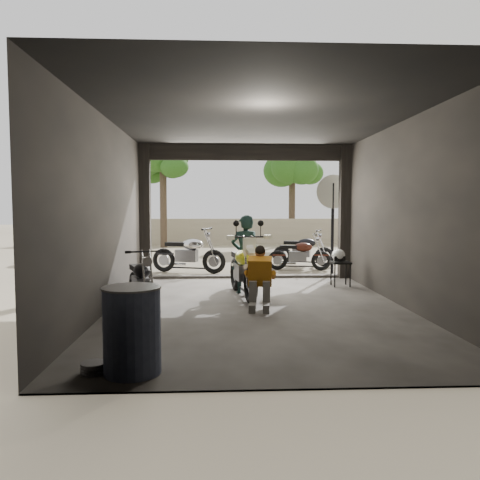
{
  "coord_description": "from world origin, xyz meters",
  "views": [
    {
      "loc": [
        -0.67,
        -7.76,
        1.72
      ],
      "look_at": [
        -0.27,
        0.6,
        1.14
      ],
      "focal_mm": 35.0,
      "sensor_mm": 36.0,
      "label": 1
    }
  ],
  "objects": [
    {
      "name": "tree_left",
      "position": [
        -3.0,
        12.5,
        3.99
      ],
      "size": [
        2.2,
        2.2,
        5.6
      ],
      "color": "#382B1E",
      "rests_on": "ground"
    },
    {
      "name": "ground",
      "position": [
        0.0,
        0.0,
        0.0
      ],
      "size": [
        80.0,
        80.0,
        0.0
      ],
      "primitive_type": "plane",
      "color": "#7A6D56",
      "rests_on": "ground"
    },
    {
      "name": "rider",
      "position": [
        -0.13,
        1.48,
        0.79
      ],
      "size": [
        0.64,
        0.49,
        1.57
      ],
      "primitive_type": "imported",
      "rotation": [
        0.0,
        0.0,
        3.35
      ],
      "color": "#152B29",
      "rests_on": "ground"
    },
    {
      "name": "garage",
      "position": [
        0.0,
        0.55,
        1.28
      ],
      "size": [
        7.0,
        7.13,
        3.2
      ],
      "color": "#2D2B28",
      "rests_on": "ground"
    },
    {
      "name": "sign_post",
      "position": [
        2.21,
        3.83,
        1.73
      ],
      "size": [
        0.85,
        0.08,
        2.54
      ],
      "rotation": [
        0.0,
        0.0,
        0.41
      ],
      "color": "black",
      "rests_on": "ground"
    },
    {
      "name": "boundary_wall",
      "position": [
        0.0,
        14.0,
        0.6
      ],
      "size": [
        18.0,
        0.3,
        1.2
      ],
      "primitive_type": "cube",
      "color": "gray",
      "rests_on": "ground"
    },
    {
      "name": "mechanic",
      "position": [
        0.03,
        -0.04,
        0.52
      ],
      "size": [
        0.61,
        0.78,
        1.04
      ],
      "primitive_type": null,
      "rotation": [
        0.0,
        0.0,
        -0.12
      ],
      "color": "orange",
      "rests_on": "ground"
    },
    {
      "name": "tree_right",
      "position": [
        2.8,
        14.0,
        3.56
      ],
      "size": [
        2.2,
        2.2,
        5.0
      ],
      "color": "#382B1E",
      "rests_on": "ground"
    },
    {
      "name": "outside_bike_c",
      "position": [
        1.84,
        5.87,
        0.54
      ],
      "size": [
        1.72,
        1.19,
        1.07
      ],
      "primitive_type": null,
      "rotation": [
        0.0,
        0.0,
        1.2
      ],
      "color": "black",
      "rests_on": "ground"
    },
    {
      "name": "main_bike",
      "position": [
        -0.19,
        1.15,
        0.62
      ],
      "size": [
        1.03,
        1.95,
        1.24
      ],
      "primitive_type": null,
      "rotation": [
        0.0,
        0.0,
        0.15
      ],
      "color": "#ECEFC9",
      "rests_on": "ground"
    },
    {
      "name": "outside_bike_a",
      "position": [
        -1.44,
        4.53,
        0.6
      ],
      "size": [
        1.9,
        1.2,
        1.19
      ],
      "primitive_type": null,
      "rotation": [
        0.0,
        0.0,
        1.28
      ],
      "color": "black",
      "rests_on": "ground"
    },
    {
      "name": "oil_drum",
      "position": [
        -1.55,
        -3.0,
        0.45
      ],
      "size": [
        0.74,
        0.74,
        0.91
      ],
      "primitive_type": "cylinder",
      "rotation": [
        0.0,
        0.0,
        0.33
      ],
      "color": "#3B4563",
      "rests_on": "ground"
    },
    {
      "name": "stool",
      "position": [
        1.99,
        2.18,
        0.48
      ],
      "size": [
        0.4,
        0.4,
        0.55
      ],
      "rotation": [
        0.0,
        0.0,
        0.05
      ],
      "color": "black",
      "rests_on": "ground"
    },
    {
      "name": "outside_bike_b",
      "position": [
        1.56,
        4.89,
        0.51
      ],
      "size": [
        1.58,
        0.86,
        1.01
      ],
      "primitive_type": null,
      "rotation": [
        0.0,
        0.0,
        1.4
      ],
      "color": "#41190F",
      "rests_on": "ground"
    },
    {
      "name": "helmet",
      "position": [
        1.95,
        2.25,
        0.69
      ],
      "size": [
        0.33,
        0.34,
        0.27
      ],
      "primitive_type": "ellipsoid",
      "rotation": [
        0.0,
        0.0,
        0.14
      ],
      "color": "white",
      "rests_on": "stool"
    },
    {
      "name": "left_bike",
      "position": [
        -2.0,
        0.31,
        0.51
      ],
      "size": [
        1.13,
        1.64,
        1.03
      ],
      "primitive_type": null,
      "rotation": [
        0.0,
        0.0,
        0.37
      ],
      "color": "black",
      "rests_on": "ground"
    }
  ]
}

